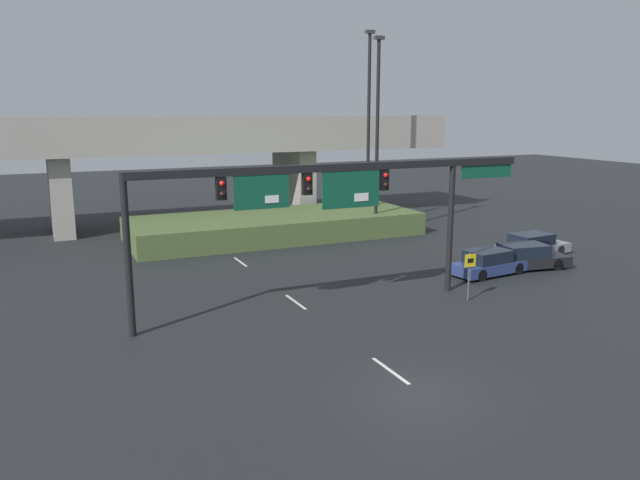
# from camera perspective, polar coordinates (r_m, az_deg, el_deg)

# --- Properties ---
(ground_plane) EXTENTS (160.00, 160.00, 0.00)m
(ground_plane) POSITION_cam_1_polar(r_m,az_deg,el_deg) (20.53, 9.00, -13.48)
(ground_plane) COLOR black
(lane_markings) EXTENTS (0.14, 44.92, 0.01)m
(lane_markings) POSITION_cam_1_polar(r_m,az_deg,el_deg) (32.81, -5.07, -3.62)
(lane_markings) COLOR silver
(lane_markings) RESTS_ON ground
(signal_gantry) EXTENTS (18.70, 0.44, 6.44)m
(signal_gantry) POSITION_cam_1_polar(r_m,az_deg,el_deg) (27.06, 1.14, 4.56)
(signal_gantry) COLOR black
(signal_gantry) RESTS_ON ground
(speed_limit_sign) EXTENTS (0.60, 0.11, 2.28)m
(speed_limit_sign) POSITION_cam_1_polar(r_m,az_deg,el_deg) (29.57, 13.51, -2.66)
(speed_limit_sign) COLOR #4C4C4C
(speed_limit_sign) RESTS_ON ground
(highway_light_pole_near) EXTENTS (0.70, 0.36, 14.30)m
(highway_light_pole_near) POSITION_cam_1_polar(r_m,az_deg,el_deg) (46.89, 4.46, 10.35)
(highway_light_pole_near) COLOR black
(highway_light_pole_near) RESTS_ON ground
(highway_light_pole_far) EXTENTS (0.70, 0.36, 13.54)m
(highway_light_pole_far) POSITION_cam_1_polar(r_m,az_deg,el_deg) (43.58, 5.26, 9.72)
(highway_light_pole_far) COLOR black
(highway_light_pole_far) RESTS_ON ground
(overpass_bridge) EXTENTS (42.34, 7.74, 8.26)m
(overpass_bridge) POSITION_cam_1_polar(r_m,az_deg,el_deg) (49.04, -12.32, 8.37)
(overpass_bridge) COLOR #A39E93
(overpass_bridge) RESTS_ON ground
(grass_embankment) EXTENTS (19.93, 7.43, 1.55)m
(grass_embankment) POSITION_cam_1_polar(r_m,az_deg,el_deg) (43.57, -4.10, 1.30)
(grass_embankment) COLOR #4C6033
(grass_embankment) RESTS_ON ground
(parked_sedan_near_right) EXTENTS (4.53, 2.23, 1.37)m
(parked_sedan_near_right) POSITION_cam_1_polar(r_m,az_deg,el_deg) (34.71, 15.17, -2.06)
(parked_sedan_near_right) COLOR navy
(parked_sedan_near_right) RESTS_ON ground
(parked_sedan_mid_right) EXTENTS (4.97, 2.53, 1.41)m
(parked_sedan_mid_right) POSITION_cam_1_polar(r_m,az_deg,el_deg) (36.58, 18.24, -1.52)
(parked_sedan_mid_right) COLOR black
(parked_sedan_mid_right) RESTS_ON ground
(parked_sedan_far_right) EXTENTS (4.79, 2.24, 1.37)m
(parked_sedan_far_right) POSITION_cam_1_polar(r_m,az_deg,el_deg) (39.98, 18.84, -0.47)
(parked_sedan_far_right) COLOR gray
(parked_sedan_far_right) RESTS_ON ground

